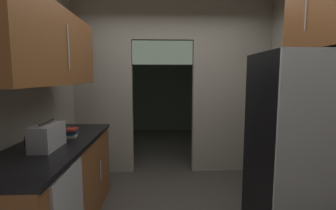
{
  "coord_description": "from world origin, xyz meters",
  "views": [
    {
      "loc": [
        -0.21,
        -2.22,
        1.53
      ],
      "look_at": [
        -0.1,
        0.86,
        1.18
      ],
      "focal_mm": 25.57,
      "sensor_mm": 36.0,
      "label": 1
    }
  ],
  "objects": [
    {
      "name": "upper_cabinet_counterside",
      "position": [
        -1.22,
        0.03,
        1.81
      ],
      "size": [
        0.36,
        1.69,
        0.69
      ],
      "color": "brown"
    },
    {
      "name": "refrigerator",
      "position": [
        1.13,
        -0.0,
        0.88
      ],
      "size": [
        0.78,
        0.77,
        1.77
      ],
      "color": "black",
      "rests_on": "ground"
    },
    {
      "name": "kitchen_partition",
      "position": [
        0.05,
        1.62,
        1.48
      ],
      "size": [
        3.1,
        0.12,
        2.75
      ],
      "color": "#ADA899",
      "rests_on": "ground"
    },
    {
      "name": "lower_cabinet_run",
      "position": [
        -1.22,
        0.03,
        0.46
      ],
      "size": [
        0.67,
        1.88,
        0.92
      ],
      "color": "brown",
      "rests_on": "ground"
    },
    {
      "name": "adjoining_room_shell",
      "position": [
        0.0,
        3.69,
        1.38
      ],
      "size": [
        3.1,
        3.16,
        2.75
      ],
      "color": "slate",
      "rests_on": "ground"
    },
    {
      "name": "book_stack",
      "position": [
        -1.13,
        0.26,
        0.97
      ],
      "size": [
        0.14,
        0.16,
        0.09
      ],
      "color": "beige",
      "rests_on": "lower_cabinet_run"
    },
    {
      "name": "upper_cabinet_fridgeside",
      "position": [
        1.37,
        0.1,
        2.27
      ],
      "size": [
        0.36,
        0.86,
        0.93
      ],
      "color": "brown"
    },
    {
      "name": "boombox",
      "position": [
        -1.19,
        -0.15,
        1.03
      ],
      "size": [
        0.19,
        0.37,
        0.24
      ],
      "color": "#B2B2B7",
      "rests_on": "lower_cabinet_run"
    }
  ]
}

